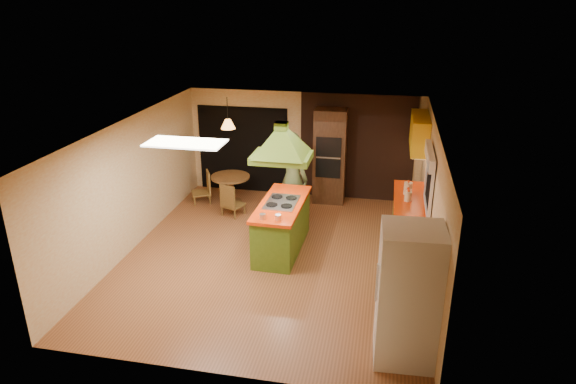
% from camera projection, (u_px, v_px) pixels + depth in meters
% --- Properties ---
extents(ground, '(6.50, 6.50, 0.00)m').
position_uv_depth(ground, '(274.00, 256.00, 9.66)').
color(ground, brown).
rests_on(ground, ground).
extents(room_walls, '(5.50, 6.50, 6.50)m').
position_uv_depth(room_walls, '(274.00, 194.00, 9.20)').
color(room_walls, beige).
rests_on(room_walls, ground).
extents(ceiling_plane, '(6.50, 6.50, 0.00)m').
position_uv_depth(ceiling_plane, '(273.00, 126.00, 8.74)').
color(ceiling_plane, silver).
rests_on(ceiling_plane, room_walls).
extents(brick_panel, '(2.64, 0.03, 2.50)m').
position_uv_depth(brick_panel, '(357.00, 148.00, 11.92)').
color(brick_panel, '#381E14').
rests_on(brick_panel, ground).
extents(nook_opening, '(2.20, 0.03, 2.10)m').
position_uv_depth(nook_opening, '(243.00, 149.00, 12.49)').
color(nook_opening, black).
rests_on(nook_opening, ground).
extents(right_counter, '(0.62, 3.05, 0.92)m').
position_uv_depth(right_counter, '(409.00, 231.00, 9.59)').
color(right_counter, olive).
rests_on(right_counter, ground).
extents(upper_cabinets, '(0.34, 1.40, 0.70)m').
position_uv_depth(upper_cabinets, '(420.00, 133.00, 10.48)').
color(upper_cabinets, yellow).
rests_on(upper_cabinets, room_walls).
extents(window_right, '(0.12, 1.35, 1.06)m').
position_uv_depth(window_right, '(430.00, 170.00, 8.88)').
color(window_right, black).
rests_on(window_right, room_walls).
extents(fluor_panel, '(1.20, 0.60, 0.03)m').
position_uv_depth(fluor_panel, '(185.00, 143.00, 7.85)').
color(fluor_panel, white).
rests_on(fluor_panel, ceiling_plane).
extents(kitchen_island, '(0.83, 1.97, 0.99)m').
position_uv_depth(kitchen_island, '(282.00, 226.00, 9.75)').
color(kitchen_island, '#50741D').
rests_on(kitchen_island, ground).
extents(range_hood, '(1.06, 0.76, 0.80)m').
position_uv_depth(range_hood, '(281.00, 136.00, 9.11)').
color(range_hood, '#526E1B').
rests_on(range_hood, ceiling_plane).
extents(man, '(0.85, 0.73, 1.98)m').
position_uv_depth(man, '(292.00, 178.00, 10.79)').
color(man, '#45502A').
rests_on(man, ground).
extents(refrigerator, '(0.83, 0.79, 1.93)m').
position_uv_depth(refrigerator, '(408.00, 296.00, 6.67)').
color(refrigerator, white).
rests_on(refrigerator, ground).
extents(wall_oven, '(0.74, 0.62, 2.20)m').
position_uv_depth(wall_oven, '(330.00, 156.00, 11.82)').
color(wall_oven, '#4C2C18').
rests_on(wall_oven, ground).
extents(dining_table, '(0.89, 0.89, 0.68)m').
position_uv_depth(dining_table, '(231.00, 184.00, 11.90)').
color(dining_table, brown).
rests_on(dining_table, ground).
extents(chair_left, '(0.56, 0.56, 0.76)m').
position_uv_depth(chair_left, '(201.00, 187.00, 11.97)').
color(chair_left, brown).
rests_on(chair_left, ground).
extents(chair_near, '(0.53, 0.53, 0.75)m').
position_uv_depth(chair_near, '(233.00, 199.00, 11.29)').
color(chair_near, brown).
rests_on(chair_near, ground).
extents(pendant_lamp, '(0.34, 0.34, 0.21)m').
position_uv_depth(pendant_lamp, '(228.00, 124.00, 11.37)').
color(pendant_lamp, '#FF9E3F').
rests_on(pendant_lamp, ceiling_plane).
extents(canister_large, '(0.17, 0.17, 0.24)m').
position_uv_depth(canister_large, '(408.00, 188.00, 10.06)').
color(canister_large, beige).
rests_on(canister_large, right_counter).
extents(canister_medium, '(0.18, 0.18, 0.19)m').
position_uv_depth(canister_medium, '(408.00, 196.00, 9.75)').
color(canister_medium, beige).
rests_on(canister_medium, right_counter).
extents(canister_small, '(0.14, 0.14, 0.16)m').
position_uv_depth(canister_small, '(408.00, 193.00, 9.93)').
color(canister_small, '#F5DDC5').
rests_on(canister_small, right_counter).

